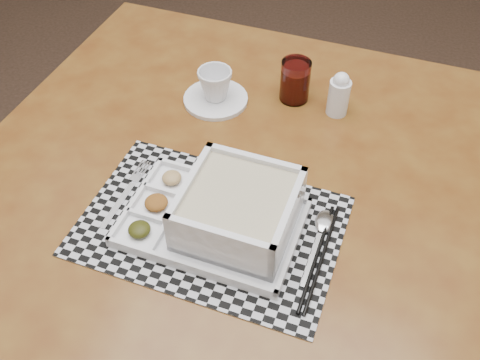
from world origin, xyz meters
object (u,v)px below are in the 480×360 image
Objects in this scene: creamer_bottle at (339,94)px; juice_glass at (295,82)px; dining_table at (236,206)px; serving_tray at (231,213)px; cup at (215,85)px.

juice_glass is at bearing 167.91° from creamer_bottle.
juice_glass is (0.05, 0.29, 0.13)m from dining_table.
cup is at bearing 113.08° from serving_tray.
juice_glass reaches higher than dining_table.
creamer_bottle reaches higher than dining_table.
serving_tray is at bearing -93.22° from juice_glass.
serving_tray is at bearing -69.07° from cup.
juice_glass is 0.93× the size of creamer_bottle.
cup is 0.28m from creamer_bottle.
juice_glass reaches higher than cup.
juice_glass is (0.02, 0.41, 0.00)m from serving_tray.
juice_glass is at bearing 17.97° from cup.
serving_tray is 4.20× the size of cup.
dining_table is 10.95× the size of creamer_bottle.
juice_glass is at bearing 86.78° from serving_tray.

